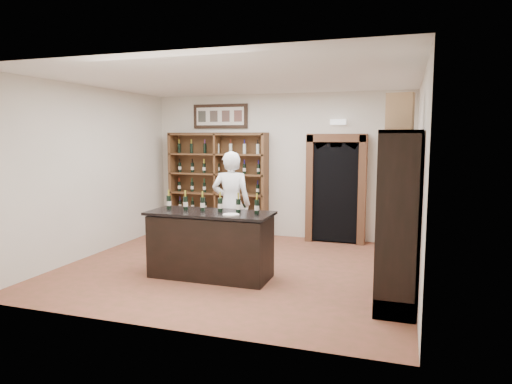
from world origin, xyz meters
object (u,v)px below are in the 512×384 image
tasting_counter (210,245)px  side_cabinet (400,246)px  counter_bottle_0 (169,202)px  wine_crate (400,112)px  wine_shelf (219,183)px  shopkeeper (231,204)px

tasting_counter → side_cabinet: size_ratio=0.85×
counter_bottle_0 → side_cabinet: side_cabinet is taller
tasting_counter → wine_crate: wine_crate is taller
wine_shelf → wine_crate: bearing=-37.9°
counter_bottle_0 → wine_crate: bearing=-0.7°
tasting_counter → wine_shelf: bearing=110.6°
wine_shelf → counter_bottle_0: (0.38, -2.88, 0.01)m
tasting_counter → shopkeeper: 1.31m
counter_bottle_0 → shopkeeper: 1.33m
shopkeeper → wine_crate: 3.40m
tasting_counter → counter_bottle_0: counter_bottle_0 is taller
tasting_counter → shopkeeper: shopkeeper is taller
wine_shelf → side_cabinet: same height
shopkeeper → wine_crate: size_ratio=3.93×
counter_bottle_0 → shopkeeper: shopkeeper is taller
side_cabinet → shopkeeper: bearing=151.9°
wine_shelf → side_cabinet: (3.82, -3.23, -0.35)m
shopkeeper → counter_bottle_0: bearing=53.2°
wine_shelf → tasting_counter: 3.19m
wine_shelf → counter_bottle_0: bearing=-82.5°
counter_bottle_0 → side_cabinet: 3.48m
side_cabinet → tasting_counter: bearing=173.7°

